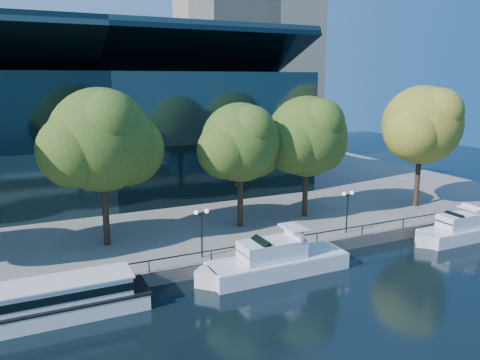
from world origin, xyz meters
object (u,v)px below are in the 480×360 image
tree_3 (242,144)px  lamp_2 (348,202)px  tree_4 (308,138)px  lamp_1 (202,222)px  tree_5 (423,127)px  tree_2 (103,142)px  cruiser_near (273,261)px  cruiser_far (459,230)px  tour_boat (30,304)px

tree_3 → lamp_2: size_ratio=3.00×
tree_4 → lamp_2: (0.31, -6.37, -5.29)m
lamp_1 → tree_5: bearing=8.9°
tree_2 → lamp_1: tree_2 is taller
tree_3 → lamp_1: size_ratio=3.00×
tree_5 → cruiser_near: bearing=-161.5°
lamp_2 → tree_3: bearing=142.5°
tree_3 → tree_4: 7.66m
cruiser_far → tour_boat: bearing=179.1°
lamp_1 → cruiser_far: bearing=-9.0°
cruiser_near → tree_4: (9.48, 9.77, 8.12)m
cruiser_near → cruiser_far: 20.10m
tree_4 → lamp_1: tree_4 is taller
tree_3 → tree_5: bearing=-4.7°
lamp_2 → lamp_1: bearing=180.0°
cruiser_far → lamp_2: lamp_2 is taller
tour_boat → lamp_2: bearing=6.9°
tree_5 → tree_2: bearing=176.9°
tree_3 → tree_5: 21.42m
tree_2 → tree_5: (34.10, -1.87, 0.01)m
tree_2 → lamp_1: 10.72m
tour_boat → tree_2: (6.65, 9.57, 8.78)m
lamp_1 → lamp_2: (14.46, 0.00, 0.00)m
cruiser_far → tree_2: bearing=161.9°
lamp_1 → lamp_2: same height
lamp_1 → lamp_2: size_ratio=1.00×
tree_4 → lamp_1: size_ratio=3.12×
cruiser_near → tree_4: 15.85m
cruiser_near → lamp_1: lamp_1 is taller
tour_boat → tree_4: tree_4 is taller
cruiser_far → tree_2: 33.88m
tree_3 → tree_5: (21.33, -1.76, 0.91)m
tree_5 → tour_boat: bearing=-169.3°
tree_2 → lamp_2: 22.49m
lamp_1 → tour_boat: bearing=-165.5°
tour_boat → cruiser_far: size_ratio=1.53×
tree_3 → cruiser_far: bearing=-28.8°
tree_2 → lamp_2: (20.74, -6.23, -6.05)m
lamp_1 → tree_4: bearing=24.3°
cruiser_near → lamp_1: size_ratio=3.16×
tour_boat → lamp_1: size_ratio=3.86×
tree_3 → tree_4: bearing=1.9°
tree_2 → tree_4: 20.45m
cruiser_near → cruiser_far: (20.09, -0.53, -0.09)m
tour_boat → cruiser_near: cruiser_near is taller
lamp_1 → tree_2: bearing=135.2°
tree_2 → tree_5: size_ratio=1.00×
tree_4 → tree_5: bearing=-8.4°
cruiser_near → cruiser_far: size_ratio=1.25×
tour_boat → tree_5: size_ratio=1.15×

